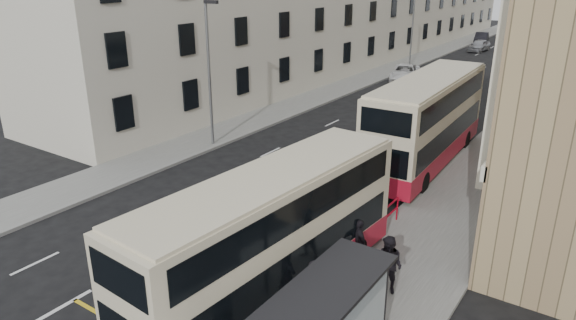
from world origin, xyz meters
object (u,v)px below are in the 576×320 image
Objects in this scene: street_lamp_near at (209,66)px; pedestrian_mid at (389,265)px; double_decker_front at (272,237)px; white_van at (405,73)px; pedestrian_far at (359,242)px; car_silver at (479,45)px; car_red at (552,46)px; car_dark at (481,38)px; pedestrian_near at (313,289)px; street_lamp_far at (413,22)px; double_decker_rear at (427,121)px.

street_lamp_near is 16.64m from pedestrian_mid.
white_van is (-9.34, 33.58, -1.40)m from double_decker_front.
pedestrian_far reaches higher than car_silver.
double_decker_front is at bearing 95.07° from car_red.
street_lamp_near is 4.23× the size of pedestrian_mid.
car_dark is (-1.68, 7.31, 0.02)m from car_silver.
pedestrian_far is at bearing 67.82° from double_decker_front.
white_van is (-11.00, 33.85, -0.36)m from pedestrian_near.
pedestrian_near is at bearing -108.69° from pedestrian_mid.
double_decker_front reaches higher than car_dark.
double_decker_front is 63.38m from car_dark.
car_silver is (-9.99, 52.24, -0.26)m from pedestrian_far.
white_van is (2.01, 23.73, -3.91)m from street_lamp_near.
street_lamp_far is 1.54× the size of white_van.
street_lamp_near reaches higher than white_van.
double_decker_front is 13.93m from double_decker_rear.
double_decker_front is at bearing -134.81° from pedestrian_mid.
pedestrian_mid reaches higher than pedestrian_far.
street_lamp_far is at bearing 109.82° from double_decker_front.
double_decker_rear reaches higher than pedestrian_near.
street_lamp_near is 30.00m from street_lamp_far.
car_silver is (2.83, 45.38, -3.91)m from street_lamp_near.
street_lamp_far reaches higher than car_silver.
car_silver is at bearing -86.82° from car_dark.
double_decker_rear is at bearing -88.19° from car_dark.
car_dark reaches higher than white_van.
pedestrian_far is at bearing -93.57° from pedestrian_near.
street_lamp_near is at bearing -161.73° from double_decker_rear.
pedestrian_near is (13.02, -10.12, -3.56)m from street_lamp_near.
car_dark is at bearing 75.99° from white_van.
car_dark is at bearing 103.19° from double_decker_front.
pedestrian_mid is at bearing -84.40° from white_van.
street_lamp_far is 4.78× the size of pedestrian_far.
pedestrian_near is (1.67, -0.27, -1.04)m from double_decker_front.
double_decker_front reaches higher than car_red.
pedestrian_mid is at bearing -73.15° from car_silver.
double_decker_front is at bearing -76.55° from car_silver.
car_red is (9.18, -2.42, -0.01)m from car_dark.
pedestrian_mid is 0.38× the size of car_red.
car_silver is 7.50m from car_dark.
pedestrian_near is 56.43m from car_silver.
white_van is at bearing -87.49° from car_silver.
pedestrian_far reaches higher than white_van.
pedestrian_near is 3.27m from pedestrian_far.
car_dark is at bearing -42.38° from pedestrian_far.
double_decker_rear is at bearing 95.06° from car_red.
double_decker_front is 2.04× the size of white_van.
car_red is (-1.02, 60.12, -1.39)m from double_decker_front.
street_lamp_near is at bearing 8.37° from pedestrian_far.
white_van is at bearing -98.06° from car_dark.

